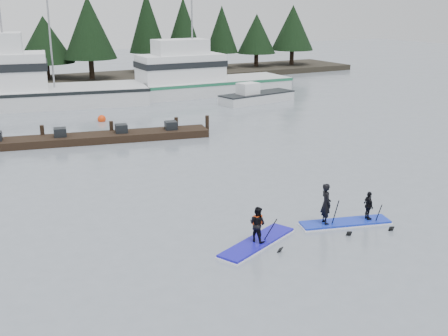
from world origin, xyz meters
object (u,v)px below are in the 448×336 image
fishing_boat_large (14,97)px  floating_dock (96,138)px  fishing_boat_medium (196,87)px  paddleboard_duo (343,212)px  paddleboard_solo (257,233)px

fishing_boat_large → floating_dock: 14.26m
fishing_boat_medium → paddleboard_duo: 30.87m
floating_dock → fishing_boat_large: bearing=111.4°
fishing_boat_medium → paddleboard_solo: bearing=-110.5°
fishing_boat_large → fishing_boat_medium: size_ratio=1.22×
fishing_boat_medium → paddleboard_solo: 32.09m
fishing_boat_large → paddleboard_duo: size_ratio=5.72×
fishing_boat_large → paddleboard_solo: fishing_boat_large is taller
paddleboard_duo → floating_dock: bearing=120.4°
paddleboard_duo → fishing_boat_medium: bearing=90.1°
fishing_boat_medium → paddleboard_duo: (-8.55, -29.66, -0.17)m
fishing_boat_large → paddleboard_duo: (6.58, -31.02, -0.31)m
fishing_boat_medium → paddleboard_duo: size_ratio=4.69×
floating_dock → fishing_boat_medium: bearing=56.8°
fishing_boat_large → paddleboard_solo: size_ratio=5.68×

